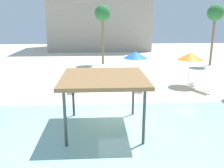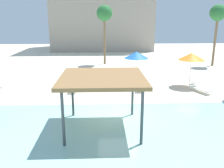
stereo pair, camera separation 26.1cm
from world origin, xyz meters
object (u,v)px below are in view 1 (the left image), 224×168
at_px(lounge_chair_2, 141,86).
at_px(beach_umbrella_orange_2, 190,56).
at_px(palm_tree_2, 102,15).
at_px(shade_pavilion, 104,80).
at_px(palm_tree_0, 215,15).
at_px(lounge_chair_4, 111,77).
at_px(lounge_chair_1, 73,87).
at_px(lounge_chair_0, 198,87).
at_px(beach_umbrella_blue_3, 135,55).

bearing_deg(lounge_chair_2, beach_umbrella_orange_2, 118.55).
height_order(lounge_chair_2, palm_tree_2, palm_tree_2).
xyz_separation_m(lounge_chair_2, palm_tree_2, (-2.86, 11.42, 5.64)).
distance_m(shade_pavilion, palm_tree_0, 21.72).
xyz_separation_m(lounge_chair_4, palm_tree_2, (-0.60, 8.46, 5.64)).
bearing_deg(palm_tree_2, lounge_chair_1, -102.83).
relative_size(lounge_chair_2, palm_tree_2, 0.28).
height_order(lounge_chair_2, lounge_chair_4, same).
bearing_deg(palm_tree_0, lounge_chair_1, -148.01).
height_order(beach_umbrella_orange_2, lounge_chair_1, beach_umbrella_orange_2).
bearing_deg(lounge_chair_0, lounge_chair_4, -145.87).
distance_m(palm_tree_0, palm_tree_2, 13.20).
height_order(lounge_chair_1, lounge_chair_2, same).
height_order(beach_umbrella_blue_3, lounge_chair_4, beach_umbrella_blue_3).
xyz_separation_m(lounge_chair_0, lounge_chair_4, (-6.74, 3.68, 0.00)).
height_order(beach_umbrella_orange_2, lounge_chair_0, beach_umbrella_orange_2).
relative_size(lounge_chair_0, lounge_chair_4, 1.00).
height_order(shade_pavilion, lounge_chair_1, shade_pavilion).
height_order(lounge_chair_0, lounge_chair_1, same).
bearing_deg(lounge_chair_1, lounge_chair_2, 90.56).
distance_m(lounge_chair_0, palm_tree_2, 15.27).
bearing_deg(palm_tree_2, lounge_chair_2, -75.94).
bearing_deg(palm_tree_0, palm_tree_2, 172.96).
distance_m(lounge_chair_2, palm_tree_2, 13.06).
relative_size(beach_umbrella_blue_3, lounge_chair_1, 1.42).
xyz_separation_m(lounge_chair_1, lounge_chair_2, (5.46, 0.00, 0.00)).
bearing_deg(shade_pavilion, beach_umbrella_orange_2, 46.94).
relative_size(beach_umbrella_orange_2, lounge_chair_0, 1.46).
bearing_deg(lounge_chair_0, beach_umbrella_orange_2, 160.35).
xyz_separation_m(shade_pavilion, lounge_chair_2, (3.12, 7.00, -2.35)).
distance_m(shade_pavilion, lounge_chair_2, 8.01).
bearing_deg(lounge_chair_4, beach_umbrella_orange_2, 101.21).
height_order(shade_pavilion, lounge_chair_4, shade_pavilion).
bearing_deg(lounge_chair_4, palm_tree_2, -147.29).
bearing_deg(palm_tree_2, beach_umbrella_orange_2, -55.89).
distance_m(beach_umbrella_blue_3, palm_tree_2, 9.68).
xyz_separation_m(lounge_chair_1, lounge_chair_4, (3.20, 2.96, 0.00)).
height_order(beach_umbrella_orange_2, lounge_chair_2, beach_umbrella_orange_2).
xyz_separation_m(lounge_chair_2, palm_tree_0, (10.24, 9.80, 5.66)).
bearing_deg(lounge_chair_4, palm_tree_0, 147.36).
relative_size(lounge_chair_2, lounge_chair_4, 1.02).
relative_size(shade_pavilion, lounge_chair_4, 2.16).
bearing_deg(beach_umbrella_blue_3, shade_pavilion, -107.23).
bearing_deg(palm_tree_0, lounge_chair_2, -136.25).
distance_m(lounge_chair_4, palm_tree_0, 15.34).
height_order(shade_pavilion, lounge_chair_0, shade_pavilion).
height_order(beach_umbrella_blue_3, lounge_chair_2, beach_umbrella_blue_3).
distance_m(beach_umbrella_blue_3, lounge_chair_1, 6.45).
relative_size(lounge_chair_1, lounge_chair_4, 0.97).
distance_m(beach_umbrella_orange_2, palm_tree_2, 13.15).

